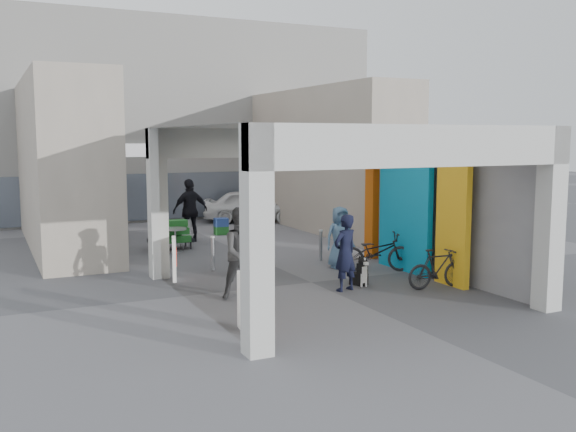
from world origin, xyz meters
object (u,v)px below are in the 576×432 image
bicycle_front (376,252)px  white_van (252,206)px  produce_stand (171,238)px  bicycle_rear (438,269)px  man_back_turned (243,253)px  cafe_set (169,241)px  man_elderly (340,237)px  border_collie (361,273)px  man_crates (190,210)px  man_with_dog (345,253)px

bicycle_front → white_van: size_ratio=0.50×
produce_stand → bicycle_rear: bearing=-83.1°
man_back_turned → bicycle_rear: 4.31m
produce_stand → bicycle_front: (3.72, -5.30, 0.15)m
cafe_set → man_elderly: man_elderly is taller
border_collie → white_van: size_ratio=0.19×
man_elderly → white_van: bearing=85.3°
produce_stand → border_collie: produce_stand is taller
man_back_turned → bicycle_rear: (4.15, -1.03, -0.50)m
man_crates → produce_stand: bearing=40.2°
man_with_dog → man_back_turned: 2.24m
man_elderly → man_back_turned: bearing=-147.3°
man_elderly → bicycle_rear: (0.82, -2.87, -0.34)m
man_back_turned → produce_stand: bearing=92.5°
man_back_turned → man_crates: bearing=85.6°
man_elderly → man_crates: man_crates is taller
man_with_dog → bicycle_front: 2.23m
cafe_set → man_back_turned: size_ratio=0.73×
cafe_set → man_elderly: 5.40m
produce_stand → man_elderly: man_elderly is taller
man_with_dog → man_elderly: (1.13, 2.17, -0.05)m
border_collie → bicycle_rear: (1.38, -0.95, 0.16)m
bicycle_front → bicycle_rear: bearing=-152.6°
produce_stand → man_with_dog: 7.01m
produce_stand → man_back_turned: man_back_turned is taller
man_back_turned → cafe_set: bearing=93.4°
bicycle_rear → white_van: white_van is taller
bicycle_front → produce_stand: bearing=55.9°
man_back_turned → white_van: (4.72, 11.06, -0.31)m
man_with_dog → white_van: 11.67m
cafe_set → white_van: (4.63, 4.94, 0.34)m
border_collie → bicycle_rear: 1.68m
bicycle_front → white_van: (0.80, 9.99, 0.15)m
man_crates → border_collie: bearing=93.6°
border_collie → bicycle_rear: size_ratio=0.48×
man_crates → white_van: man_crates is taller
produce_stand → bicycle_front: 6.48m
man_back_turned → man_crates: size_ratio=0.94×
man_with_dog → man_elderly: size_ratio=1.06×
cafe_set → produce_stand: bearing=66.0°
man_crates → man_with_dog: bearing=89.1°
border_collie → bicycle_rear: bearing=-58.3°
border_collie → man_back_turned: size_ratio=0.37×
bicycle_front → man_elderly: bearing=57.6°
produce_stand → white_van: bearing=24.8°
cafe_set → bicycle_front: 6.34m
cafe_set → bicycle_front: bearing=-52.9°
cafe_set → white_van: bearing=46.8°
man_with_dog → man_elderly: bearing=-133.3°
man_elderly → bicycle_front: (0.58, -0.77, -0.30)m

